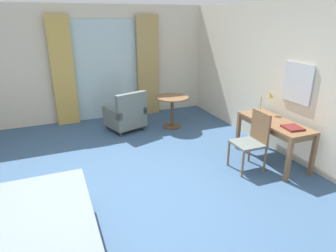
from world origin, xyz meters
TOP-DOWN VIEW (x-y plane):
  - ground at (0.00, 0.00)m, footprint 6.41×7.69m
  - wall_back at (0.00, 3.58)m, footprint 6.01×0.12m
  - wall_right at (2.95, 0.00)m, footprint 0.12×7.29m
  - balcony_glass_door at (0.47, 3.50)m, footprint 1.52×0.02m
  - curtain_panel_left at (-0.52, 3.40)m, footprint 0.48×0.10m
  - curtain_panel_right at (1.45, 3.40)m, footprint 0.54×0.10m
  - writing_desk at (2.51, 0.10)m, footprint 0.56×1.33m
  - desk_chair at (2.02, 0.03)m, footprint 0.47×0.45m
  - desk_lamp at (2.61, 0.46)m, footprint 0.26×0.20m
  - closed_book at (2.51, -0.27)m, footprint 0.29×0.31m
  - armchair_by_window at (0.61, 2.45)m, footprint 0.88×0.86m
  - round_cafe_table at (1.60, 2.26)m, footprint 0.71×0.71m
  - wall_mirror at (2.87, 0.10)m, footprint 0.02×0.59m

SIDE VIEW (x-z plane):
  - ground at x=0.00m, z-range -0.10..0.00m
  - armchair_by_window at x=0.61m, z-range -0.09..0.78m
  - round_cafe_table at x=1.60m, z-range 0.17..0.87m
  - desk_chair at x=2.02m, z-range 0.05..1.00m
  - writing_desk at x=2.51m, z-range 0.27..0.99m
  - closed_book at x=2.51m, z-range 0.72..0.75m
  - desk_lamp at x=2.61m, z-range 0.78..1.20m
  - balcony_glass_door at x=0.47m, z-range 0.00..2.29m
  - curtain_panel_left at x=-0.52m, z-range 0.00..2.38m
  - curtain_panel_right at x=1.45m, z-range 0.00..2.38m
  - wall_back at x=0.00m, z-range 0.00..2.60m
  - wall_right at x=2.95m, z-range 0.00..2.60m
  - wall_mirror at x=2.87m, z-range 1.00..1.65m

